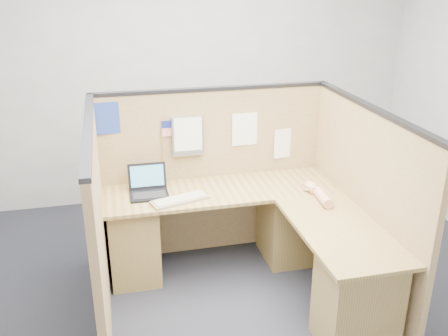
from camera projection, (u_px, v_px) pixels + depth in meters
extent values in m
plane|color=black|center=(241.00, 310.00, 3.85)|extent=(5.00, 5.00, 0.00)
plane|color=#A0A3A5|center=(188.00, 75.00, 5.37)|extent=(5.00, 0.00, 5.00)
cube|color=olive|center=(213.00, 173.00, 4.48)|extent=(2.05, 0.05, 1.50)
cube|color=#232328|center=(212.00, 89.00, 4.19)|extent=(2.05, 0.06, 0.03)
cube|color=olive|center=(99.00, 233.00, 3.45)|extent=(0.05, 1.80, 1.50)
cube|color=#232328|center=(88.00, 127.00, 3.16)|extent=(0.06, 1.80, 0.03)
cube|color=olive|center=(363.00, 204.00, 3.88)|extent=(0.05, 1.80, 1.50)
cube|color=#232328|center=(374.00, 108.00, 3.60)|extent=(0.06, 1.80, 0.03)
cube|color=brown|center=(221.00, 191.00, 4.19)|extent=(1.95, 0.60, 0.03)
cube|color=brown|center=(341.00, 231.00, 3.55)|extent=(0.60, 1.15, 0.03)
cube|color=brown|center=(134.00, 239.00, 4.17)|extent=(0.40, 0.50, 0.70)
cube|color=brown|center=(286.00, 222.00, 4.46)|extent=(0.40, 0.50, 0.70)
cube|color=brown|center=(357.00, 300.00, 3.39)|extent=(0.50, 0.40, 0.70)
cube|color=black|center=(149.00, 195.00, 4.06)|extent=(0.31, 0.24, 0.02)
cube|color=black|center=(147.00, 176.00, 4.15)|extent=(0.31, 0.07, 0.21)
cube|color=#306A83|center=(147.00, 176.00, 4.14)|extent=(0.27, 0.05, 0.17)
cube|color=gray|center=(180.00, 200.00, 3.97)|extent=(0.48, 0.28, 0.02)
cube|color=silver|center=(180.00, 198.00, 3.96)|extent=(0.43, 0.24, 0.01)
ellipsoid|color=silver|center=(310.00, 188.00, 4.15)|extent=(0.13, 0.10, 0.05)
ellipsoid|color=tan|center=(311.00, 185.00, 4.14)|extent=(0.10, 0.12, 0.05)
cylinder|color=tan|center=(314.00, 190.00, 4.10)|extent=(0.07, 0.05, 0.07)
cylinder|color=tan|center=(323.00, 197.00, 3.95)|extent=(0.11, 0.29, 0.09)
cube|color=#203894|center=(107.00, 118.00, 4.05)|extent=(0.20, 0.02, 0.27)
cylinder|color=olive|center=(162.00, 142.00, 4.22)|extent=(0.01, 0.01, 0.37)
cube|color=red|center=(174.00, 128.00, 4.20)|extent=(0.21, 0.00, 0.14)
cube|color=navy|center=(167.00, 124.00, 4.17)|extent=(0.08, 0.00, 0.06)
cube|color=slate|center=(188.00, 136.00, 4.23)|extent=(0.27, 0.05, 0.34)
cube|color=white|center=(188.00, 134.00, 4.20)|extent=(0.24, 0.01, 0.29)
cube|color=white|center=(245.00, 129.00, 4.36)|extent=(0.23, 0.02, 0.29)
cube|color=white|center=(285.00, 143.00, 4.50)|extent=(0.21, 0.03, 0.27)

